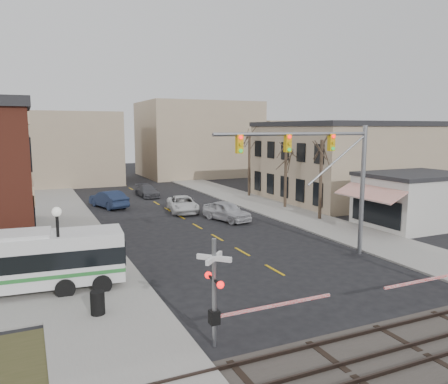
# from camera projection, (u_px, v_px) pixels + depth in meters

# --- Properties ---
(ground) EXTENTS (160.00, 160.00, 0.00)m
(ground) POSITION_uv_depth(u_px,v_px,m) (295.00, 282.00, 22.45)
(ground) COLOR black
(ground) RESTS_ON ground
(sidewalk_west) EXTENTS (5.00, 60.00, 0.12)m
(sidewalk_west) POSITION_uv_depth(u_px,v_px,m) (66.00, 222.00, 36.55)
(sidewalk_west) COLOR gray
(sidewalk_west) RESTS_ON ground
(sidewalk_east) EXTENTS (5.00, 60.00, 0.12)m
(sidewalk_east) POSITION_uv_depth(u_px,v_px,m) (263.00, 205.00, 44.34)
(sidewalk_east) COLOR gray
(sidewalk_east) RESTS_ON ground
(ballast_strip) EXTENTS (160.00, 5.00, 0.06)m
(ballast_strip) POSITION_uv_depth(u_px,v_px,m) (423.00, 353.00, 15.24)
(ballast_strip) COLOR #332D28
(ballast_strip) RESTS_ON ground
(rail_tracks) EXTENTS (160.00, 3.91, 0.14)m
(rail_tracks) POSITION_uv_depth(u_px,v_px,m) (423.00, 351.00, 15.23)
(rail_tracks) COLOR #2D231E
(rail_tracks) RESTS_ON ground
(tan_building) EXTENTS (20.30, 15.30, 8.50)m
(tan_building) POSITION_uv_depth(u_px,v_px,m) (361.00, 160.00, 48.85)
(tan_building) COLOR tan
(tan_building) RESTS_ON ground
(awning_shop) EXTENTS (9.74, 6.20, 4.30)m
(awning_shop) POSITION_uv_depth(u_px,v_px,m) (414.00, 199.00, 34.98)
(awning_shop) COLOR beige
(awning_shop) RESTS_ON ground
(tree_east_a) EXTENTS (0.28, 0.28, 6.75)m
(tree_east_a) POSITION_uv_depth(u_px,v_px,m) (321.00, 180.00, 37.05)
(tree_east_a) COLOR #382B21
(tree_east_a) RESTS_ON sidewalk_east
(tree_east_b) EXTENTS (0.28, 0.28, 6.30)m
(tree_east_b) POSITION_uv_depth(u_px,v_px,m) (286.00, 175.00, 42.61)
(tree_east_b) COLOR #382B21
(tree_east_b) RESTS_ON sidewalk_east
(tree_east_c) EXTENTS (0.28, 0.28, 7.20)m
(tree_east_c) POSITION_uv_depth(u_px,v_px,m) (249.00, 164.00, 49.83)
(tree_east_c) COLOR #382B21
(tree_east_c) RESTS_ON sidewalk_east
(transit_bus) EXTENTS (11.24, 3.38, 2.85)m
(transit_bus) POSITION_uv_depth(u_px,v_px,m) (1.00, 263.00, 20.23)
(transit_bus) COLOR silver
(transit_bus) RESTS_ON ground
(traffic_signal_mast) EXTENTS (10.16, 0.30, 8.00)m
(traffic_signal_mast) POSITION_uv_depth(u_px,v_px,m) (327.00, 164.00, 25.51)
(traffic_signal_mast) COLOR gray
(traffic_signal_mast) RESTS_ON ground
(rr_crossing_west) EXTENTS (5.60, 1.36, 4.00)m
(rr_crossing_west) POSITION_uv_depth(u_px,v_px,m) (225.00, 292.00, 15.71)
(rr_crossing_west) COLOR gray
(rr_crossing_west) RESTS_ON ground
(street_lamp) EXTENTS (0.44, 0.44, 4.13)m
(street_lamp) POSITION_uv_depth(u_px,v_px,m) (58.00, 232.00, 20.10)
(street_lamp) COLOR black
(street_lamp) RESTS_ON sidewalk_west
(trash_bin) EXTENTS (0.60, 0.60, 0.98)m
(trash_bin) POSITION_uv_depth(u_px,v_px,m) (98.00, 303.00, 18.19)
(trash_bin) COLOR black
(trash_bin) RESTS_ON sidewalk_west
(car_a) EXTENTS (3.21, 5.19, 1.65)m
(car_a) POSITION_uv_depth(u_px,v_px,m) (227.00, 211.00, 37.15)
(car_a) COLOR #B1B1B6
(car_a) RESTS_ON ground
(car_b) EXTENTS (3.31, 5.46, 1.70)m
(car_b) POSITION_uv_depth(u_px,v_px,m) (109.00, 199.00, 43.19)
(car_b) COLOR #19243E
(car_b) RESTS_ON ground
(car_c) EXTENTS (3.31, 5.66, 1.48)m
(car_c) POSITION_uv_depth(u_px,v_px,m) (183.00, 204.00, 40.96)
(car_c) COLOR silver
(car_c) RESTS_ON ground
(car_d) EXTENTS (2.07, 4.70, 1.34)m
(car_d) POSITION_uv_depth(u_px,v_px,m) (147.00, 191.00, 50.06)
(car_d) COLOR #424247
(car_d) RESTS_ON ground
(pedestrian_near) EXTENTS (0.57, 0.74, 1.82)m
(pedestrian_near) POSITION_uv_depth(u_px,v_px,m) (86.00, 261.00, 22.55)
(pedestrian_near) COLOR #4D403D
(pedestrian_near) RESTS_ON sidewalk_west
(pedestrian_far) EXTENTS (0.90, 0.94, 1.52)m
(pedestrian_far) POSITION_uv_depth(u_px,v_px,m) (79.00, 250.00, 25.09)
(pedestrian_far) COLOR #2B304C
(pedestrian_far) RESTS_ON sidewalk_west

